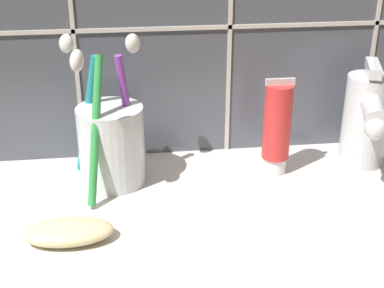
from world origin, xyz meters
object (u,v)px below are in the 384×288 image
(sink_faucet, at_px, (367,118))
(toothpaste_tube, at_px, (277,127))
(toothbrush_cup, at_px, (111,142))
(soap_bar, at_px, (68,232))

(sink_faucet, bearing_deg, toothpaste_tube, -68.87)
(toothpaste_tube, bearing_deg, toothbrush_cup, -179.90)
(toothpaste_tube, bearing_deg, soap_bar, -153.75)
(soap_bar, bearing_deg, sink_faucet, 19.18)
(toothpaste_tube, relative_size, soap_bar, 1.35)
(toothbrush_cup, relative_size, soap_bar, 2.03)
(toothpaste_tube, distance_m, sink_faucet, 0.11)
(toothbrush_cup, distance_m, sink_faucet, 0.31)
(sink_faucet, bearing_deg, soap_bar, -52.11)
(toothbrush_cup, relative_size, toothpaste_tube, 1.50)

